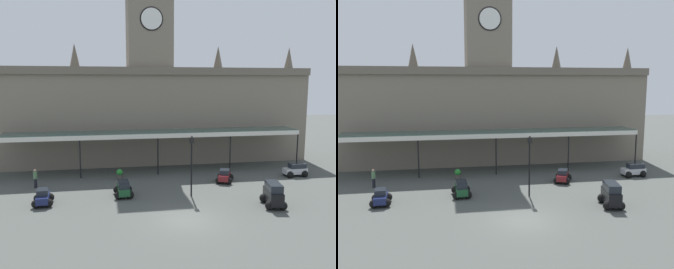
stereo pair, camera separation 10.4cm
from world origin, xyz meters
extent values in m
plane|color=#484C47|center=(0.00, 0.00, 0.00)|extent=(140.00, 140.00, 0.00)
cube|color=slate|center=(0.00, 18.64, 5.34)|extent=(36.19, 5.78, 10.67)
cube|color=#685F52|center=(0.00, 15.60, 10.27)|extent=(36.19, 0.30, 0.80)
cube|color=slate|center=(0.00, 18.64, 14.70)|extent=(4.80, 4.80, 8.04)
cylinder|color=white|center=(0.00, 16.18, 15.66)|extent=(2.20, 0.12, 2.20)
cylinder|color=black|center=(0.00, 16.22, 15.66)|extent=(2.46, 0.06, 2.46)
cone|color=#5B5448|center=(-8.14, 18.64, 11.97)|extent=(1.10, 1.10, 2.60)
cone|color=#5B5448|center=(8.14, 18.64, 11.97)|extent=(1.10, 1.10, 2.60)
cone|color=#5B5448|center=(17.10, 18.64, 11.97)|extent=(1.10, 1.10, 2.60)
cube|color=#38564C|center=(0.00, 13.55, 4.08)|extent=(29.92, 3.20, 0.16)
cube|color=silver|center=(0.00, 11.95, 3.88)|extent=(29.92, 0.12, 0.44)
cylinder|color=black|center=(-7.48, 12.10, 2.00)|extent=(0.14, 0.14, 4.00)
cylinder|color=black|center=(0.00, 12.10, 2.00)|extent=(0.14, 0.14, 4.00)
cylinder|color=black|center=(7.48, 12.10, 2.00)|extent=(0.14, 0.14, 4.00)
cylinder|color=black|center=(14.96, 12.10, 2.00)|extent=(0.14, 0.14, 4.00)
cube|color=black|center=(6.97, 1.55, 0.74)|extent=(1.41, 2.54, 0.95)
cube|color=#1E232B|center=(6.96, 1.50, 1.50)|extent=(1.26, 2.04, 0.55)
sphere|color=black|center=(6.67, 2.48, 0.32)|extent=(0.64, 0.64, 0.64)
sphere|color=black|center=(7.60, 2.29, 0.32)|extent=(0.64, 0.64, 0.64)
sphere|color=black|center=(6.33, 0.81, 0.32)|extent=(0.64, 0.64, 0.64)
sphere|color=black|center=(7.26, 0.62, 0.32)|extent=(0.64, 0.64, 0.64)
cube|color=#B2B5BA|center=(13.01, 9.01, 0.54)|extent=(2.27, 0.96, 0.55)
cube|color=#1E232B|center=(13.21, 9.02, 1.05)|extent=(1.57, 0.87, 0.45)
sphere|color=black|center=(12.25, 8.54, 0.32)|extent=(0.64, 0.64, 0.64)
sphere|color=black|center=(12.22, 9.44, 0.32)|extent=(0.64, 0.64, 0.64)
sphere|color=black|center=(13.79, 8.58, 0.32)|extent=(0.64, 0.64, 0.64)
sphere|color=black|center=(13.77, 9.48, 0.32)|extent=(0.64, 0.64, 0.64)
cube|color=#19214C|center=(-9.77, 4.85, 0.52)|extent=(1.01, 2.10, 0.50)
cube|color=#1E232B|center=(-9.77, 4.90, 0.98)|extent=(0.87, 1.15, 0.42)
sphere|color=black|center=(-9.28, 4.21, 0.32)|extent=(0.64, 0.64, 0.64)
sphere|color=black|center=(-10.16, 4.15, 0.32)|extent=(0.64, 0.64, 0.64)
sphere|color=black|center=(-9.37, 5.56, 0.32)|extent=(0.64, 0.64, 0.64)
sphere|color=black|center=(-10.25, 5.50, 0.32)|extent=(0.64, 0.64, 0.64)
cube|color=maroon|center=(5.59, 8.30, 0.52)|extent=(1.70, 2.23, 0.50)
cube|color=#1E232B|center=(5.57, 8.25, 0.98)|extent=(1.20, 1.34, 0.42)
sphere|color=black|center=(5.49, 9.10, 0.32)|extent=(0.64, 0.64, 0.64)
sphere|color=black|center=(6.28, 8.71, 0.32)|extent=(0.64, 0.64, 0.64)
sphere|color=black|center=(4.90, 7.89, 0.32)|extent=(0.64, 0.64, 0.64)
sphere|color=black|center=(5.68, 7.50, 0.32)|extent=(0.64, 0.64, 0.64)
cube|color=#1E512D|center=(-3.76, 5.85, 0.54)|extent=(0.96, 2.27, 0.55)
cube|color=#1E232B|center=(-3.76, 5.65, 1.05)|extent=(0.87, 1.57, 0.45)
sphere|color=black|center=(-4.23, 6.61, 0.32)|extent=(0.64, 0.64, 0.64)
sphere|color=black|center=(-3.34, 6.64, 0.32)|extent=(0.64, 0.64, 0.64)
sphere|color=black|center=(-4.19, 5.06, 0.32)|extent=(0.64, 0.64, 0.64)
sphere|color=black|center=(-3.29, 5.09, 0.32)|extent=(0.64, 0.64, 0.64)
cylinder|color=black|center=(-11.15, 9.38, 0.41)|extent=(0.17, 0.17, 0.82)
cylinder|color=black|center=(-11.10, 9.59, 0.41)|extent=(0.17, 0.17, 0.82)
cylinder|color=#4C724C|center=(-11.13, 9.49, 1.13)|extent=(0.34, 0.34, 0.62)
sphere|color=tan|center=(-11.13, 9.49, 1.55)|extent=(0.23, 0.23, 0.23)
cylinder|color=black|center=(1.59, 4.86, 2.17)|extent=(0.13, 0.13, 4.33)
cube|color=black|center=(1.59, 4.86, 4.55)|extent=(0.30, 0.30, 0.44)
sphere|color=black|center=(1.59, 4.86, 4.83)|extent=(0.14, 0.14, 0.14)
cylinder|color=#47423D|center=(-3.83, 11.04, 0.21)|extent=(0.56, 0.56, 0.42)
sphere|color=#25812D|center=(-3.83, 11.04, 0.66)|extent=(0.60, 0.60, 0.60)
camera|label=1|loc=(-5.12, -21.68, 8.96)|focal=37.74mm
camera|label=2|loc=(-5.02, -21.70, 8.96)|focal=37.74mm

